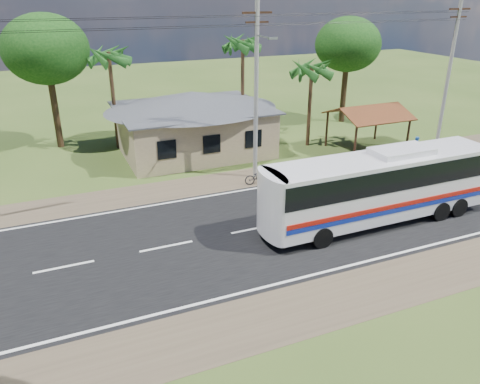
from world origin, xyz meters
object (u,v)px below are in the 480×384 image
at_px(motorcycle, 259,177).
at_px(person, 415,147).
at_px(waiting_shed, 369,113).
at_px(coach_bus, 381,182).

bearing_deg(motorcycle, person, -80.52).
distance_m(waiting_shed, motorcycle, 10.99).
distance_m(waiting_shed, coach_bus, 12.24).
xyz_separation_m(waiting_shed, motorcycle, (-10.26, -3.22, -2.24)).
xyz_separation_m(coach_bus, motorcycle, (-3.43, 6.92, -1.69)).
bearing_deg(waiting_shed, coach_bus, -123.98).
relative_size(waiting_shed, coach_bus, 0.42).
distance_m(motorcycle, person, 12.17).
height_order(coach_bus, person, coach_bus).
bearing_deg(coach_bus, waiting_shed, 55.88).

